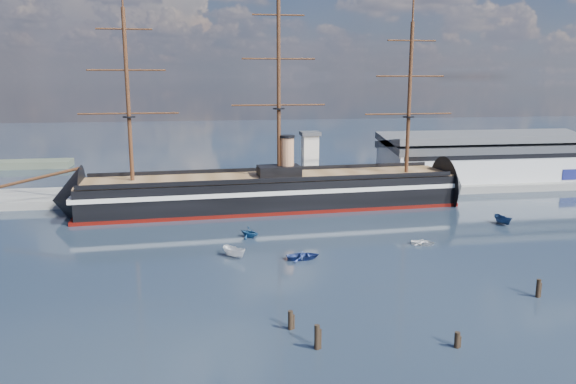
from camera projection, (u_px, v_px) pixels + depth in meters
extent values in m
plane|color=black|center=(328.00, 228.00, 117.55)|extent=(600.00, 600.00, 0.00)
cube|color=slate|center=(332.00, 192.00, 153.95)|extent=(180.00, 18.00, 2.00)
cube|color=#B7BABC|center=(489.00, 161.00, 164.20)|extent=(62.00, 20.00, 10.00)
cube|color=#3F4247|center=(490.00, 141.00, 163.07)|extent=(63.00, 21.00, 2.00)
cube|color=silver|center=(310.00, 162.00, 148.10)|extent=(4.00, 4.00, 14.00)
cube|color=#3F4247|center=(310.00, 134.00, 146.59)|extent=(5.00, 5.00, 1.00)
cube|color=black|center=(271.00, 192.00, 134.56)|extent=(88.66, 20.13, 7.00)
cube|color=silver|center=(271.00, 187.00, 134.32)|extent=(90.67, 20.46, 1.00)
cube|color=#4E0A06|center=(271.00, 207.00, 135.30)|extent=(90.66, 20.43, 0.90)
cone|color=black|center=(68.00, 200.00, 127.08)|extent=(14.72, 16.32, 15.68)
cone|color=black|center=(452.00, 187.00, 142.17)|extent=(11.73, 16.18, 15.68)
cube|color=brown|center=(271.00, 177.00, 133.84)|extent=(88.60, 18.85, 0.40)
cube|color=black|center=(279.00, 171.00, 133.88)|extent=(10.27, 6.46, 2.50)
cylinder|color=tan|center=(287.00, 156.00, 133.50)|extent=(3.20, 3.20, 9.00)
cylinder|color=#381E0F|center=(40.00, 178.00, 125.12)|extent=(17.77, 1.54, 4.43)
cylinder|color=#381E0F|center=(128.00, 96.00, 124.78)|extent=(0.90, 0.90, 38.00)
cylinder|color=#381E0F|center=(279.00, 87.00, 129.89)|extent=(0.90, 0.90, 42.00)
cylinder|color=#381E0F|center=(409.00, 99.00, 135.69)|extent=(0.90, 0.90, 36.00)
imported|color=white|center=(235.00, 258.00, 98.20)|extent=(6.19, 5.50, 2.44)
imported|color=navy|center=(303.00, 259.00, 97.36)|extent=(1.60, 3.65, 1.67)
imported|color=navy|center=(250.00, 237.00, 110.51)|extent=(6.57, 6.68, 2.40)
imported|color=white|center=(423.00, 245.00, 105.68)|extent=(2.12, 2.97, 1.29)
imported|color=navy|center=(503.00, 224.00, 120.26)|extent=(6.21, 2.95, 2.39)
cylinder|color=black|center=(290.00, 329.00, 70.30)|extent=(0.64, 0.64, 3.16)
cylinder|color=black|center=(457.00, 348.00, 65.55)|extent=(0.64, 0.64, 2.63)
cylinder|color=black|center=(537.00, 297.00, 80.55)|extent=(0.64, 0.64, 3.40)
cylinder|color=black|center=(317.00, 349.00, 65.20)|extent=(0.64, 0.64, 3.70)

